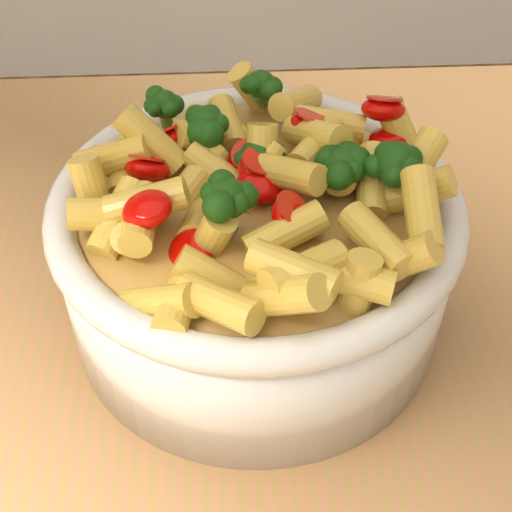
{
  "coord_description": "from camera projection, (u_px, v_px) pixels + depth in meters",
  "views": [
    {
      "loc": [
        0.03,
        -0.29,
        1.29
      ],
      "look_at": [
        0.05,
        0.06,
        0.96
      ],
      "focal_mm": 50.0,
      "sensor_mm": 36.0,
      "label": 1
    }
  ],
  "objects": [
    {
      "name": "serving_bowl",
      "position": [
        256.0,
        254.0,
        0.48
      ],
      "size": [
        0.26,
        0.26,
        0.11
      ],
      "color": "silver",
      "rests_on": "table"
    },
    {
      "name": "pasta_salad",
      "position": [
        256.0,
        171.0,
        0.43
      ],
      "size": [
        0.21,
        0.21,
        0.05
      ],
      "color": "#EAC349",
      "rests_on": "serving_bowl"
    },
    {
      "name": "table",
      "position": [
        191.0,
        460.0,
        0.55
      ],
      "size": [
        1.2,
        0.8,
        0.9
      ],
      "color": "#A76D47",
      "rests_on": "ground"
    }
  ]
}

